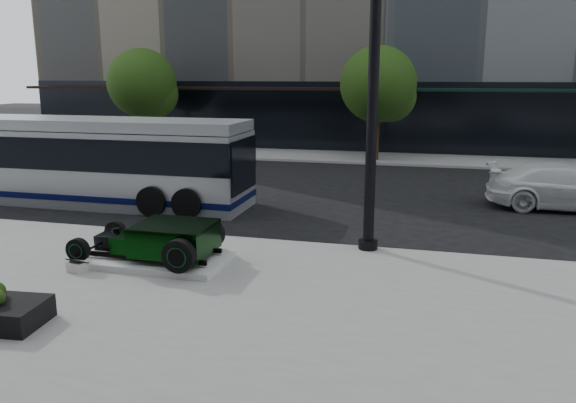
% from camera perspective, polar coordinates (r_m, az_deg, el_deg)
% --- Properties ---
extents(ground, '(120.00, 120.00, 0.00)m').
position_cam_1_polar(ground, '(16.75, 0.94, -2.39)').
color(ground, black).
rests_on(ground, ground).
extents(sidewalk_far, '(70.00, 4.00, 0.12)m').
position_cam_1_polar(sidewalk_far, '(30.27, 7.18, 4.47)').
color(sidewalk_far, gray).
rests_on(sidewalk_far, ground).
extents(street_trees, '(29.80, 3.80, 5.70)m').
position_cam_1_polar(street_trees, '(28.92, 9.43, 11.39)').
color(street_trees, black).
rests_on(street_trees, sidewalk_far).
extents(display_plinth, '(3.40, 1.80, 0.15)m').
position_cam_1_polar(display_plinth, '(13.47, -13.44, -5.70)').
color(display_plinth, silver).
rests_on(display_plinth, sidewalk_near).
extents(hot_rod, '(3.22, 2.00, 0.81)m').
position_cam_1_polar(hot_rod, '(13.17, -12.27, -3.77)').
color(hot_rod, black).
rests_on(hot_rod, display_plinth).
extents(info_plaque, '(0.44, 0.36, 0.31)m').
position_cam_1_polar(info_plaque, '(13.33, -20.58, -6.14)').
color(info_plaque, silver).
rests_on(info_plaque, sidewalk_near).
extents(lamppost, '(0.48, 0.48, 8.75)m').
position_cam_1_polar(lamppost, '(13.59, 8.65, 11.72)').
color(lamppost, black).
rests_on(lamppost, sidewalk_near).
extents(transit_bus, '(12.12, 2.88, 2.92)m').
position_cam_1_polar(transit_bus, '(20.82, -20.41, 3.99)').
color(transit_bus, '#AAAFB4').
rests_on(transit_bus, ground).
extents(white_sedan, '(5.08, 2.07, 1.47)m').
position_cam_1_polar(white_sedan, '(20.70, 26.51, 1.28)').
color(white_sedan, white).
rests_on(white_sedan, ground).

